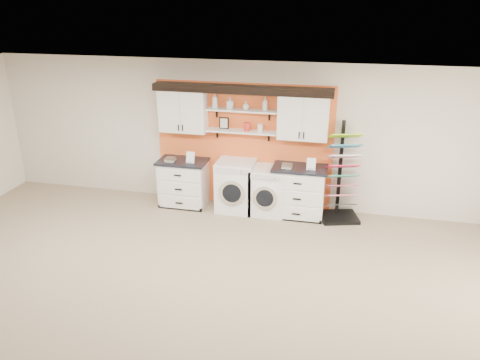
% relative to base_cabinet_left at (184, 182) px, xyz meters
% --- Properties ---
extents(floor, '(10.00, 10.00, 0.00)m').
position_rel_base_cabinet_left_xyz_m(floor, '(1.13, -3.64, -0.46)').
color(floor, gray).
rests_on(floor, ground).
extents(ceiling, '(10.00, 10.00, 0.00)m').
position_rel_base_cabinet_left_xyz_m(ceiling, '(1.13, -3.64, 2.34)').
color(ceiling, white).
rests_on(ceiling, wall_back).
extents(wall_back, '(10.00, 0.00, 10.00)m').
position_rel_base_cabinet_left_xyz_m(wall_back, '(1.13, 0.36, 0.94)').
color(wall_back, beige).
rests_on(wall_back, floor).
extents(accent_panel, '(3.40, 0.07, 2.40)m').
position_rel_base_cabinet_left_xyz_m(accent_panel, '(1.13, 0.32, 0.74)').
color(accent_panel, orange).
rests_on(accent_panel, wall_back).
extents(upper_cabinet_left, '(0.90, 0.35, 0.84)m').
position_rel_base_cabinet_left_xyz_m(upper_cabinet_left, '(-0.00, 0.15, 1.42)').
color(upper_cabinet_left, white).
rests_on(upper_cabinet_left, wall_back).
extents(upper_cabinet_right, '(0.90, 0.35, 0.84)m').
position_rel_base_cabinet_left_xyz_m(upper_cabinet_right, '(2.26, 0.15, 1.42)').
color(upper_cabinet_right, white).
rests_on(upper_cabinet_right, wall_back).
extents(shelf_lower, '(1.32, 0.28, 0.03)m').
position_rel_base_cabinet_left_xyz_m(shelf_lower, '(1.13, 0.16, 1.07)').
color(shelf_lower, white).
rests_on(shelf_lower, wall_back).
extents(shelf_upper, '(1.32, 0.28, 0.03)m').
position_rel_base_cabinet_left_xyz_m(shelf_upper, '(1.13, 0.16, 1.47)').
color(shelf_upper, white).
rests_on(shelf_upper, wall_back).
extents(crown_molding, '(3.30, 0.41, 0.13)m').
position_rel_base_cabinet_left_xyz_m(crown_molding, '(1.13, 0.17, 1.86)').
color(crown_molding, black).
rests_on(crown_molding, wall_back).
extents(picture_frame, '(0.18, 0.02, 0.22)m').
position_rel_base_cabinet_left_xyz_m(picture_frame, '(0.78, 0.21, 1.19)').
color(picture_frame, black).
rests_on(picture_frame, shelf_lower).
extents(canister_red, '(0.11, 0.11, 0.16)m').
position_rel_base_cabinet_left_xyz_m(canister_red, '(1.23, 0.16, 1.16)').
color(canister_red, red).
rests_on(canister_red, shelf_lower).
extents(canister_cream, '(0.10, 0.10, 0.14)m').
position_rel_base_cabinet_left_xyz_m(canister_cream, '(1.48, 0.16, 1.15)').
color(canister_cream, silver).
rests_on(canister_cream, shelf_lower).
extents(base_cabinet_left, '(0.95, 0.66, 0.93)m').
position_rel_base_cabinet_left_xyz_m(base_cabinet_left, '(0.00, 0.00, 0.00)').
color(base_cabinet_left, white).
rests_on(base_cabinet_left, floor).
extents(base_cabinet_right, '(0.99, 0.66, 0.97)m').
position_rel_base_cabinet_left_xyz_m(base_cabinet_right, '(2.26, -0.00, 0.02)').
color(base_cabinet_right, white).
rests_on(base_cabinet_right, floor).
extents(washer, '(0.71, 0.71, 0.99)m').
position_rel_base_cabinet_left_xyz_m(washer, '(1.06, -0.00, 0.03)').
color(washer, white).
rests_on(washer, floor).
extents(dryer, '(0.65, 0.71, 0.91)m').
position_rel_base_cabinet_left_xyz_m(dryer, '(1.68, -0.00, -0.01)').
color(dryer, white).
rests_on(dryer, floor).
extents(sample_rack, '(0.79, 0.72, 1.84)m').
position_rel_base_cabinet_left_xyz_m(sample_rack, '(3.02, 0.04, 0.10)').
color(sample_rack, black).
rests_on(sample_rack, floor).
extents(soap_bottle_a, '(0.14, 0.14, 0.28)m').
position_rel_base_cabinet_left_xyz_m(soap_bottle_a, '(0.62, 0.16, 1.62)').
color(soap_bottle_a, silver).
rests_on(soap_bottle_a, shelf_upper).
extents(soap_bottle_b, '(0.12, 0.12, 0.22)m').
position_rel_base_cabinet_left_xyz_m(soap_bottle_b, '(0.92, 0.16, 1.59)').
color(soap_bottle_b, silver).
rests_on(soap_bottle_b, shelf_upper).
extents(soap_bottle_c, '(0.16, 0.16, 0.15)m').
position_rel_base_cabinet_left_xyz_m(soap_bottle_c, '(1.21, 0.16, 1.56)').
color(soap_bottle_c, silver).
rests_on(soap_bottle_c, shelf_upper).
extents(soap_bottle_d, '(0.11, 0.12, 0.25)m').
position_rel_base_cabinet_left_xyz_m(soap_bottle_d, '(1.56, 0.16, 1.61)').
color(soap_bottle_d, silver).
rests_on(soap_bottle_d, shelf_upper).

